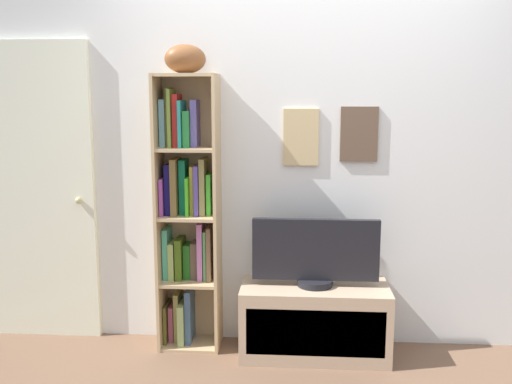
{
  "coord_description": "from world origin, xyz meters",
  "views": [
    {
      "loc": [
        -0.08,
        -2.47,
        1.62
      ],
      "look_at": [
        -0.3,
        0.85,
        1.05
      ],
      "focal_mm": 39.35,
      "sensor_mm": 36.0,
      "label": 1
    }
  ],
  "objects_px": {
    "football": "(185,59)",
    "door": "(37,193)",
    "tv_stand": "(314,320)",
    "television": "(315,253)",
    "bookshelf": "(187,216)"
  },
  "relations": [
    {
      "from": "tv_stand",
      "to": "television",
      "type": "xyz_separation_m",
      "value": [
        0.0,
        0.0,
        0.44
      ]
    },
    {
      "from": "football",
      "to": "television",
      "type": "xyz_separation_m",
      "value": [
        0.8,
        -0.07,
        -1.18
      ]
    },
    {
      "from": "football",
      "to": "television",
      "type": "relative_size",
      "value": 0.32
    },
    {
      "from": "bookshelf",
      "to": "television",
      "type": "relative_size",
      "value": 2.24
    },
    {
      "from": "bookshelf",
      "to": "television",
      "type": "xyz_separation_m",
      "value": [
        0.82,
        -0.11,
        -0.2
      ]
    },
    {
      "from": "door",
      "to": "tv_stand",
      "type": "bearing_deg",
      "value": -5.78
    },
    {
      "from": "football",
      "to": "door",
      "type": "bearing_deg",
      "value": 173.94
    },
    {
      "from": "tv_stand",
      "to": "door",
      "type": "bearing_deg",
      "value": 174.22
    },
    {
      "from": "bookshelf",
      "to": "tv_stand",
      "type": "xyz_separation_m",
      "value": [
        0.82,
        -0.11,
        -0.63
      ]
    },
    {
      "from": "tv_stand",
      "to": "television",
      "type": "distance_m",
      "value": 0.44
    },
    {
      "from": "football",
      "to": "tv_stand",
      "type": "distance_m",
      "value": 1.8
    },
    {
      "from": "bookshelf",
      "to": "football",
      "type": "distance_m",
      "value": 0.98
    },
    {
      "from": "football",
      "to": "television",
      "type": "distance_m",
      "value": 1.43
    },
    {
      "from": "tv_stand",
      "to": "television",
      "type": "height_order",
      "value": "television"
    },
    {
      "from": "television",
      "to": "bookshelf",
      "type": "bearing_deg",
      "value": 172.52
    }
  ]
}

